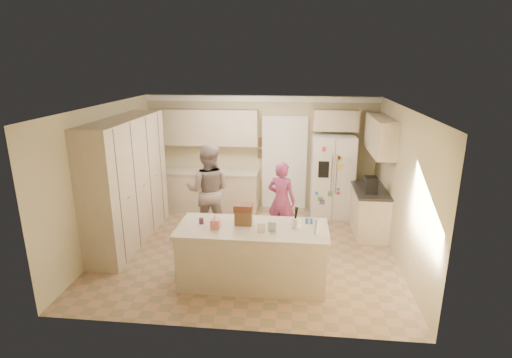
# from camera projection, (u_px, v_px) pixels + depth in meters

# --- Properties ---
(floor) EXTENTS (5.20, 4.60, 0.02)m
(floor) POSITION_uv_depth(u_px,v_px,m) (249.00, 250.00, 7.35)
(floor) COLOR #A47D62
(floor) RESTS_ON ground
(ceiling) EXTENTS (5.20, 4.60, 0.02)m
(ceiling) POSITION_uv_depth(u_px,v_px,m) (248.00, 106.00, 6.60)
(ceiling) COLOR white
(ceiling) RESTS_ON wall_back
(wall_back) EXTENTS (5.20, 0.02, 2.60)m
(wall_back) POSITION_uv_depth(u_px,v_px,m) (261.00, 153.00, 9.18)
(wall_back) COLOR #C6BA8F
(wall_back) RESTS_ON ground
(wall_front) EXTENTS (5.20, 0.02, 2.60)m
(wall_front) POSITION_uv_depth(u_px,v_px,m) (224.00, 238.00, 4.78)
(wall_front) COLOR #C6BA8F
(wall_front) RESTS_ON ground
(wall_left) EXTENTS (0.02, 4.60, 2.60)m
(wall_left) POSITION_uv_depth(u_px,v_px,m) (106.00, 177.00, 7.24)
(wall_left) COLOR #C6BA8F
(wall_left) RESTS_ON ground
(wall_right) EXTENTS (0.02, 4.60, 2.60)m
(wall_right) POSITION_uv_depth(u_px,v_px,m) (402.00, 186.00, 6.72)
(wall_right) COLOR #C6BA8F
(wall_right) RESTS_ON ground
(crown_back) EXTENTS (5.20, 0.08, 0.12)m
(crown_back) POSITION_uv_depth(u_px,v_px,m) (261.00, 99.00, 8.78)
(crown_back) COLOR white
(crown_back) RESTS_ON wall_back
(pantry_bank) EXTENTS (0.60, 2.60, 2.35)m
(pantry_bank) POSITION_uv_depth(u_px,v_px,m) (127.00, 181.00, 7.44)
(pantry_bank) COLOR beige
(pantry_bank) RESTS_ON floor
(back_base_cab) EXTENTS (2.20, 0.60, 0.88)m
(back_base_cab) POSITION_uv_depth(u_px,v_px,m) (210.00, 191.00, 9.25)
(back_base_cab) COLOR beige
(back_base_cab) RESTS_ON floor
(back_countertop) EXTENTS (2.24, 0.63, 0.04)m
(back_countertop) POSITION_uv_depth(u_px,v_px,m) (209.00, 172.00, 9.10)
(back_countertop) COLOR #BCB3A0
(back_countertop) RESTS_ON back_base_cab
(back_upper_cab) EXTENTS (2.20, 0.35, 0.80)m
(back_upper_cab) POSITION_uv_depth(u_px,v_px,m) (209.00, 127.00, 8.95)
(back_upper_cab) COLOR beige
(back_upper_cab) RESTS_ON wall_back
(doorway_opening) EXTENTS (0.90, 0.06, 2.10)m
(doorway_opening) POSITION_uv_depth(u_px,v_px,m) (284.00, 164.00, 9.17)
(doorway_opening) COLOR black
(doorway_opening) RESTS_ON floor
(doorway_casing) EXTENTS (1.02, 0.03, 2.22)m
(doorway_casing) POSITION_uv_depth(u_px,v_px,m) (284.00, 164.00, 9.13)
(doorway_casing) COLOR white
(doorway_casing) RESTS_ON floor
(wall_frame_upper) EXTENTS (0.15, 0.02, 0.20)m
(wall_frame_upper) POSITION_uv_depth(u_px,v_px,m) (261.00, 142.00, 9.07)
(wall_frame_upper) COLOR brown
(wall_frame_upper) RESTS_ON wall_back
(wall_frame_lower) EXTENTS (0.15, 0.02, 0.20)m
(wall_frame_lower) POSITION_uv_depth(u_px,v_px,m) (261.00, 154.00, 9.15)
(wall_frame_lower) COLOR brown
(wall_frame_lower) RESTS_ON wall_back
(refrigerator) EXTENTS (0.91, 0.71, 1.80)m
(refrigerator) POSITION_uv_depth(u_px,v_px,m) (332.00, 176.00, 8.74)
(refrigerator) COLOR white
(refrigerator) RESTS_ON floor
(fridge_seam) EXTENTS (0.02, 0.02, 1.78)m
(fridge_seam) POSITION_uv_depth(u_px,v_px,m) (334.00, 181.00, 8.40)
(fridge_seam) COLOR gray
(fridge_seam) RESTS_ON refrigerator
(fridge_dispenser) EXTENTS (0.22, 0.03, 0.35)m
(fridge_dispenser) POSITION_uv_depth(u_px,v_px,m) (324.00, 169.00, 8.34)
(fridge_dispenser) COLOR black
(fridge_dispenser) RESTS_ON refrigerator
(fridge_handle_l) EXTENTS (0.02, 0.02, 0.85)m
(fridge_handle_l) POSITION_uv_depth(u_px,v_px,m) (332.00, 174.00, 8.35)
(fridge_handle_l) COLOR silver
(fridge_handle_l) RESTS_ON refrigerator
(fridge_handle_r) EXTENTS (0.02, 0.02, 0.85)m
(fridge_handle_r) POSITION_uv_depth(u_px,v_px,m) (336.00, 174.00, 8.34)
(fridge_handle_r) COLOR silver
(fridge_handle_r) RESTS_ON refrigerator
(over_fridge_cab) EXTENTS (0.95, 0.35, 0.45)m
(over_fridge_cab) POSITION_uv_depth(u_px,v_px,m) (336.00, 120.00, 8.61)
(over_fridge_cab) COLOR beige
(over_fridge_cab) RESTS_ON wall_back
(right_base_cab) EXTENTS (0.60, 1.20, 0.88)m
(right_base_cab) POSITION_uv_depth(u_px,v_px,m) (369.00, 212.00, 7.95)
(right_base_cab) COLOR beige
(right_base_cab) RESTS_ON floor
(right_countertop) EXTENTS (0.63, 1.24, 0.04)m
(right_countertop) POSITION_uv_depth(u_px,v_px,m) (370.00, 190.00, 7.82)
(right_countertop) COLOR #2D2B28
(right_countertop) RESTS_ON right_base_cab
(right_upper_cab) EXTENTS (0.35, 1.50, 0.70)m
(right_upper_cab) POSITION_uv_depth(u_px,v_px,m) (380.00, 135.00, 7.69)
(right_upper_cab) COLOR beige
(right_upper_cab) RESTS_ON wall_right
(coffee_maker) EXTENTS (0.22, 0.28, 0.30)m
(coffee_maker) POSITION_uv_depth(u_px,v_px,m) (371.00, 185.00, 7.58)
(coffee_maker) COLOR black
(coffee_maker) RESTS_ON right_countertop
(island_base) EXTENTS (2.20, 0.90, 0.88)m
(island_base) POSITION_uv_depth(u_px,v_px,m) (253.00, 256.00, 6.16)
(island_base) COLOR beige
(island_base) RESTS_ON floor
(island_top) EXTENTS (2.28, 0.96, 0.05)m
(island_top) POSITION_uv_depth(u_px,v_px,m) (253.00, 229.00, 6.02)
(island_top) COLOR #BCB3A0
(island_top) RESTS_ON island_base
(utensil_crock) EXTENTS (0.13, 0.13, 0.15)m
(utensil_crock) POSITION_uv_depth(u_px,v_px,m) (296.00, 223.00, 5.98)
(utensil_crock) COLOR white
(utensil_crock) RESTS_ON island_top
(tissue_box) EXTENTS (0.13, 0.13, 0.14)m
(tissue_box) POSITION_uv_depth(u_px,v_px,m) (215.00, 224.00, 5.96)
(tissue_box) COLOR #DA6E6A
(tissue_box) RESTS_ON island_top
(tissue_plume) EXTENTS (0.08, 0.08, 0.08)m
(tissue_plume) POSITION_uv_depth(u_px,v_px,m) (215.00, 217.00, 5.93)
(tissue_plume) COLOR white
(tissue_plume) RESTS_ON tissue_box
(dollhouse_body) EXTENTS (0.26, 0.18, 0.22)m
(dollhouse_body) POSITION_uv_depth(u_px,v_px,m) (244.00, 217.00, 6.10)
(dollhouse_body) COLOR brown
(dollhouse_body) RESTS_ON island_top
(dollhouse_roof) EXTENTS (0.28, 0.20, 0.10)m
(dollhouse_roof) POSITION_uv_depth(u_px,v_px,m) (243.00, 208.00, 6.05)
(dollhouse_roof) COLOR #592D1E
(dollhouse_roof) RESTS_ON dollhouse_body
(jam_jar) EXTENTS (0.07, 0.07, 0.09)m
(jam_jar) POSITION_uv_depth(u_px,v_px,m) (201.00, 221.00, 6.13)
(jam_jar) COLOR #59263F
(jam_jar) RESTS_ON island_top
(greeting_card_a) EXTENTS (0.12, 0.06, 0.16)m
(greeting_card_a) POSITION_uv_depth(u_px,v_px,m) (261.00, 228.00, 5.79)
(greeting_card_a) COLOR white
(greeting_card_a) RESTS_ON island_top
(greeting_card_b) EXTENTS (0.12, 0.05, 0.16)m
(greeting_card_b) POSITION_uv_depth(u_px,v_px,m) (272.00, 227.00, 5.82)
(greeting_card_b) COLOR silver
(greeting_card_b) RESTS_ON island_top
(water_bottle) EXTENTS (0.07, 0.07, 0.24)m
(water_bottle) POSITION_uv_depth(u_px,v_px,m) (317.00, 226.00, 5.74)
(water_bottle) COLOR silver
(water_bottle) RESTS_ON island_top
(shaker_salt) EXTENTS (0.05, 0.05, 0.09)m
(shaker_salt) POSITION_uv_depth(u_px,v_px,m) (307.00, 221.00, 6.13)
(shaker_salt) COLOR teal
(shaker_salt) RESTS_ON island_top
(shaker_pepper) EXTENTS (0.05, 0.05, 0.09)m
(shaker_pepper) POSITION_uv_depth(u_px,v_px,m) (312.00, 221.00, 6.12)
(shaker_pepper) COLOR teal
(shaker_pepper) RESTS_ON island_top
(teen_boy) EXTENTS (0.90, 0.71, 1.82)m
(teen_boy) POSITION_uv_depth(u_px,v_px,m) (208.00, 191.00, 7.75)
(teen_boy) COLOR gray
(teen_boy) RESTS_ON floor
(teen_girl) EXTENTS (0.65, 0.52, 1.53)m
(teen_girl) POSITION_uv_depth(u_px,v_px,m) (281.00, 201.00, 7.63)
(teen_girl) COLOR #AB426A
(teen_girl) RESTS_ON floor
(fridge_magnets) EXTENTS (0.76, 0.02, 1.44)m
(fridge_magnets) POSITION_uv_depth(u_px,v_px,m) (334.00, 181.00, 8.39)
(fridge_magnets) COLOR tan
(fridge_magnets) RESTS_ON refrigerator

